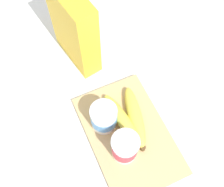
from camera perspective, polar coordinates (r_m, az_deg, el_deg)
The scene contains 6 objects.
ground_plane at distance 0.80m, azimuth 3.32°, elevation -8.62°, with size 2.40×2.40×0.00m, color white.
cutting_board at distance 0.79m, azimuth 3.35°, elevation -8.44°, with size 0.33×0.21×0.02m, color tan.
cereal_box at distance 0.83m, azimuth -7.70°, elevation 12.98°, with size 0.18×0.06×0.26m, color yellow.
yogurt_cup_front at distance 0.73m, azimuth 2.63°, elevation -10.89°, with size 0.07×0.07×0.09m.
yogurt_cup_back at distance 0.76m, azimuth -1.67°, elevation -4.88°, with size 0.07×0.07×0.09m.
banana_bunch at distance 0.78m, azimuth 3.58°, elevation -5.00°, with size 0.19×0.11×0.03m.
Camera 1 is at (-0.21, 0.15, 0.76)m, focal length 45.01 mm.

